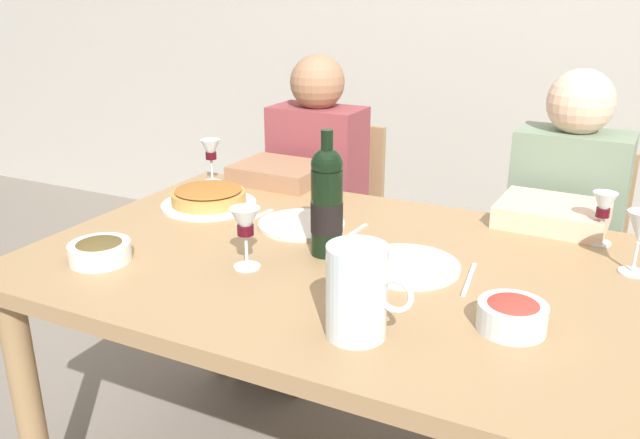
{
  "coord_description": "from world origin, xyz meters",
  "views": [
    {
      "loc": [
        0.61,
        -1.33,
        1.39
      ],
      "look_at": [
        -0.09,
        0.07,
        0.82
      ],
      "focal_mm": 36.3,
      "sensor_mm": 36.0,
      "label": 1
    }
  ],
  "objects": [
    {
      "name": "diner_right",
      "position": [
        0.45,
        0.65,
        0.62
      ],
      "size": [
        0.35,
        0.51,
        1.16
      ],
      "rotation": [
        0.0,
        0.0,
        3.1
      ],
      "color": "gray",
      "rests_on": "ground"
    },
    {
      "name": "dining_table",
      "position": [
        0.0,
        0.0,
        0.67
      ],
      "size": [
        1.5,
        1.0,
        0.76
      ],
      "color": "#9E7A51",
      "rests_on": "ground"
    },
    {
      "name": "chair_right",
      "position": [
        0.45,
        0.88,
        0.5
      ],
      "size": [
        0.42,
        0.42,
        0.87
      ],
      "rotation": [
        0.0,
        0.0,
        3.1
      ],
      "color": "#9E7A51",
      "rests_on": "ground"
    },
    {
      "name": "wine_glass_centre",
      "position": [
        0.57,
        0.39,
        0.86
      ],
      "size": [
        0.06,
        0.06,
        0.14
      ],
      "color": "silver",
      "rests_on": "dining_table"
    },
    {
      "name": "knife_right_setting",
      "position": [
        0.32,
        0.02,
        0.76
      ],
      "size": [
        0.03,
        0.18,
        0.0
      ],
      "primitive_type": "cube",
      "rotation": [
        0.0,
        0.0,
        1.68
      ],
      "color": "silver",
      "rests_on": "dining_table"
    },
    {
      "name": "dinner_plate_right_setting",
      "position": [
        0.17,
        0.02,
        0.77
      ],
      "size": [
        0.25,
        0.25,
        0.01
      ],
      "primitive_type": "cylinder",
      "color": "white",
      "rests_on": "dining_table"
    },
    {
      "name": "wine_glass_left_diner",
      "position": [
        -0.65,
        0.4,
        0.87
      ],
      "size": [
        0.07,
        0.07,
        0.15
      ],
      "color": "silver",
      "rests_on": "dining_table"
    },
    {
      "name": "olive_bowl",
      "position": [
        -0.51,
        -0.27,
        0.79
      ],
      "size": [
        0.15,
        0.15,
        0.06
      ],
      "color": "white",
      "rests_on": "dining_table"
    },
    {
      "name": "knife_left_setting",
      "position": [
        -0.03,
        0.15,
        0.76
      ],
      "size": [
        0.02,
        0.18,
        0.0
      ],
      "primitive_type": "cube",
      "rotation": [
        0.0,
        0.0,
        1.5
      ],
      "color": "silver",
      "rests_on": "dining_table"
    },
    {
      "name": "wine_glass_spare",
      "position": [
        -0.17,
        -0.15,
        0.87
      ],
      "size": [
        0.07,
        0.07,
        0.15
      ],
      "color": "silver",
      "rests_on": "dining_table"
    },
    {
      "name": "water_pitcher",
      "position": [
        0.19,
        -0.32,
        0.84
      ],
      "size": [
        0.17,
        0.12,
        0.18
      ],
      "color": "silver",
      "rests_on": "dining_table"
    },
    {
      "name": "diner_left",
      "position": [
        -0.45,
        0.68,
        0.62
      ],
      "size": [
        0.34,
        0.51,
        1.16
      ],
      "rotation": [
        0.0,
        0.0,
        3.12
      ],
      "color": "#8E3D42",
      "rests_on": "ground"
    },
    {
      "name": "salad_bowl",
      "position": [
        0.45,
        -0.17,
        0.79
      ],
      "size": [
        0.13,
        0.13,
        0.07
      ],
      "color": "silver",
      "rests_on": "dining_table"
    },
    {
      "name": "wine_glass_right_diner",
      "position": [
        0.65,
        0.22,
        0.87
      ],
      "size": [
        0.07,
        0.07,
        0.15
      ],
      "color": "silver",
      "rests_on": "dining_table"
    },
    {
      "name": "spoon_right_setting",
      "position": [
        0.02,
        0.02,
        0.76
      ],
      "size": [
        0.02,
        0.16,
        0.0
      ],
      "primitive_type": "cube",
      "rotation": [
        0.0,
        0.0,
        1.59
      ],
      "color": "silver",
      "rests_on": "dining_table"
    },
    {
      "name": "dinner_plate_left_setting",
      "position": [
        -0.18,
        0.15,
        0.77
      ],
      "size": [
        0.24,
        0.24,
        0.01
      ],
      "primitive_type": "cylinder",
      "color": "silver",
      "rests_on": "dining_table"
    },
    {
      "name": "wine_bottle",
      "position": [
        -0.04,
        0.01,
        0.9
      ],
      "size": [
        0.08,
        0.08,
        0.31
      ],
      "color": "black",
      "rests_on": "dining_table"
    },
    {
      "name": "fork_left_setting",
      "position": [
        -0.33,
        0.15,
        0.76
      ],
      "size": [
        0.03,
        0.16,
        0.0
      ],
      "primitive_type": "cube",
      "rotation": [
        0.0,
        0.0,
        1.47
      ],
      "color": "silver",
      "rests_on": "dining_table"
    },
    {
      "name": "chair_left",
      "position": [
        -0.45,
        0.91,
        0.5
      ],
      "size": [
        0.41,
        0.41,
        0.87
      ],
      "rotation": [
        0.0,
        0.0,
        3.12
      ],
      "color": "#9E7A51",
      "rests_on": "ground"
    },
    {
      "name": "baked_tart",
      "position": [
        -0.52,
        0.19,
        0.79
      ],
      "size": [
        0.29,
        0.29,
        0.06
      ],
      "color": "white",
      "rests_on": "dining_table"
    }
  ]
}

